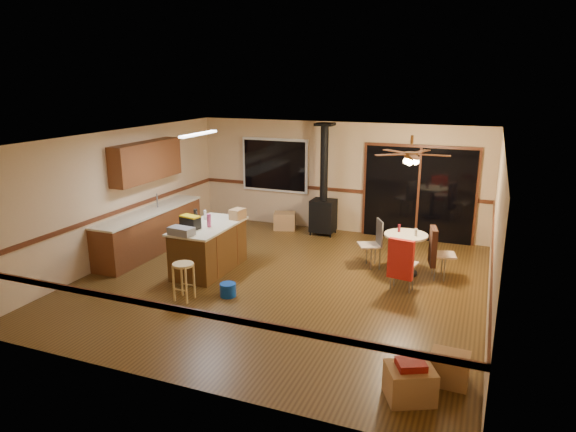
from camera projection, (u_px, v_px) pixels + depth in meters
The scene contains 35 objects.
floor at pixel (282, 281), 9.34m from camera, with size 7.00×7.00×0.00m, color #4D3415.
ceiling at pixel (281, 138), 8.66m from camera, with size 7.00×7.00×0.00m, color silver.
wall_back at pixel (338, 177), 12.14m from camera, with size 7.00×7.00×0.00m, color tan.
wall_front at pixel (166, 284), 5.86m from camera, with size 7.00×7.00×0.00m, color tan.
wall_left at pixel (120, 196), 10.25m from camera, with size 7.00×7.00×0.00m, color tan.
wall_right at pixel (495, 233), 7.76m from camera, with size 7.00×7.00×0.00m, color tan.
chair_rail at pixel (282, 228), 9.08m from camera, with size 7.00×7.00×0.08m, color #512514, non-canonical shape.
window at pixel (275, 165), 12.62m from camera, with size 1.72×0.10×1.32m, color black.
sliding_door at pixel (418, 194), 11.49m from camera, with size 2.52×0.10×2.10m, color black.
lower_cabinets at pixel (151, 232), 10.82m from camera, with size 0.60×3.00×0.86m, color brown.
countertop at pixel (149, 211), 10.70m from camera, with size 0.64×3.04×0.04m, color beige.
upper_cabinets at pixel (147, 161), 10.66m from camera, with size 0.35×2.00×0.80m, color brown.
kitchen_island at pixel (209, 248), 9.76m from camera, with size 0.88×1.68×0.90m.
wood_stove at pixel (323, 204), 11.96m from camera, with size 0.55×0.50×2.52m.
ceiling_fan at pixel (411, 157), 9.12m from camera, with size 0.24×0.24×0.55m.
fluorescent_strip at pixel (199, 134), 9.58m from camera, with size 0.10×1.20×0.04m, color white.
toolbox_grey at pixel (181, 231), 9.02m from camera, with size 0.45×0.25×0.14m, color slate.
toolbox_black at pixel (190, 223), 9.42m from camera, with size 0.38×0.20×0.21m, color black.
toolbox_yellow_lid at pixel (190, 216), 9.39m from camera, with size 0.37×0.19×0.03m, color gold.
box_on_island at pixel (238, 214), 10.04m from camera, with size 0.22×0.30×0.20m, color #A57849.
bottle_dark at pixel (196, 216), 9.81m from camera, with size 0.07×0.07×0.26m, color black.
bottle_pink at pixel (209, 220), 9.50m from camera, with size 0.08×0.08×0.24m, color #D84C8C.
bottle_white at pixel (205, 215), 10.01m from camera, with size 0.06×0.06×0.18m, color white.
bar_stool at pixel (184, 282), 8.47m from camera, with size 0.35×0.35×0.64m, color tan.
blue_bucket at pixel (228, 290), 8.66m from camera, with size 0.27×0.27×0.23m, color #0B3CA3.
dining_table at pixel (405, 247), 9.55m from camera, with size 0.80×0.80×0.78m.
glass_red at pixel (399, 228), 9.61m from camera, with size 0.05×0.05×0.14m, color #590C14.
glass_cream at pixel (416, 232), 9.36m from camera, with size 0.06×0.06×0.13m, color beige.
chair_left at pixel (375, 238), 9.89m from camera, with size 0.54×0.54×0.51m.
chair_near at pixel (401, 259), 8.72m from camera, with size 0.49×0.53×0.70m.
chair_right at pixel (434, 247), 9.36m from camera, with size 0.54×0.51×0.70m.
box_under_window at pixel (285, 221), 12.50m from camera, with size 0.51×0.41×0.41m, color #A57849.
box_corner_a at pixel (410, 383), 5.86m from camera, with size 0.53×0.44×0.40m, color #A57849.
box_corner_b at pixel (449, 368), 6.19m from camera, with size 0.45×0.39×0.37m, color #A57849.
box_small_red at pixel (411, 364), 5.80m from camera, with size 0.31×0.26×0.08m, color maroon.
Camera 1 is at (3.31, -8.06, 3.57)m, focal length 32.00 mm.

